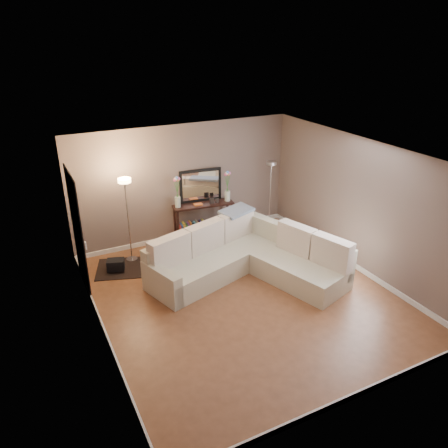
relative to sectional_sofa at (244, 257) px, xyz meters
name	(u,v)px	position (x,y,z in m)	size (l,w,h in m)	color
floor	(244,296)	(-0.38, -0.69, -0.37)	(5.00, 5.50, 0.01)	brown
ceiling	(247,155)	(-0.38, -0.69, 2.24)	(5.00, 5.50, 0.01)	white
wall_back	(184,183)	(-0.38, 2.07, 0.93)	(5.00, 0.02, 2.60)	#77655C
wall_front	(361,320)	(-0.38, -3.45, 0.93)	(5.00, 0.02, 2.60)	#77655C
wall_left	(94,264)	(-2.89, -0.69, 0.93)	(0.02, 5.50, 2.60)	#77655C
wall_right	(360,206)	(2.13, -0.69, 0.93)	(0.02, 5.50, 2.60)	#77655C
baseboard_back	(186,235)	(-0.38, 2.05, -0.32)	(5.00, 0.03, 0.10)	white
baseboard_front	(347,399)	(-0.38, -3.42, -0.32)	(5.00, 0.03, 0.10)	white
baseboard_left	(105,333)	(-2.87, -0.69, -0.32)	(0.03, 5.50, 0.10)	white
baseboard_right	(351,263)	(2.10, -0.69, -0.32)	(0.03, 5.50, 0.10)	white
doorway	(77,231)	(-2.86, 1.01, 0.73)	(0.02, 1.20, 2.20)	black
switch_plate	(86,245)	(-2.86, 0.16, 0.83)	(0.02, 0.08, 0.12)	white
sectional_sofa	(244,257)	(0.00, 0.00, 0.00)	(3.48, 2.85, 0.99)	beige
throw_blanket	(237,211)	(0.27, 0.82, 0.62)	(0.71, 0.41, 0.05)	gray
console_table	(200,219)	(-0.12, 1.84, 0.11)	(1.39, 0.53, 0.84)	black
leaning_mirror	(200,185)	(-0.02, 2.00, 0.84)	(0.96, 0.16, 0.75)	black
table_decor	(203,204)	(-0.05, 1.79, 0.49)	(0.58, 0.16, 0.14)	orange
flower_vase_left	(177,195)	(-0.61, 1.90, 0.76)	(0.16, 0.14, 0.72)	silver
flower_vase_right	(227,189)	(0.53, 1.76, 0.76)	(0.16, 0.14, 0.72)	silver
floor_lamp_lit	(127,204)	(-1.81, 1.53, 0.89)	(0.32, 0.32, 1.78)	silver
floor_lamp_unlit	(271,182)	(1.61, 1.65, 0.79)	(0.29, 0.29, 1.64)	silver
charcoal_rug	(126,268)	(-2.01, 1.24, -0.36)	(1.16, 0.87, 0.02)	black
black_bag	(116,265)	(-2.22, 1.21, -0.21)	(0.33, 0.23, 0.21)	black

